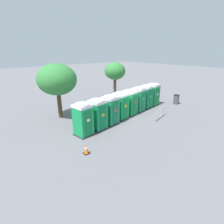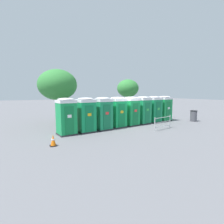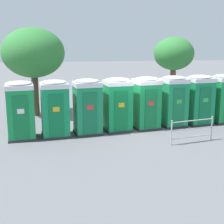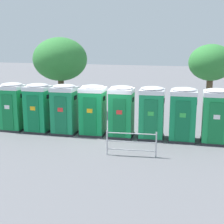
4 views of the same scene
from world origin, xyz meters
The scene contains 12 objects.
ground_plane centered at (0.00, 0.00, 0.00)m, with size 120.00×120.00×0.00m, color slate.
portapotty_0 centered at (-5.10, -0.69, 1.28)m, with size 1.32×1.34×2.54m.
portapotty_1 centered at (-3.63, -0.54, 1.28)m, with size 1.34×1.32×2.54m.
portapotty_2 centered at (-2.18, -0.36, 1.28)m, with size 1.35×1.34×2.54m.
portapotty_3 centered at (-0.73, -0.10, 1.28)m, with size 1.37×1.36×2.54m.
portapotty_4 centered at (0.73, 0.06, 1.28)m, with size 1.31×1.34×2.54m.
portapotty_5 centered at (2.19, 0.27, 1.28)m, with size 1.36×1.36×2.54m.
portapotty_6 centered at (3.65, 0.44, 1.28)m, with size 1.36×1.33×2.54m.
portapotty_7 centered at (5.11, 0.58, 1.28)m, with size 1.35×1.31×2.54m.
street_tree_0 centered at (-4.76, 3.88, 3.57)m, with size 3.49×3.49×4.99m.
street_tree_1 centered at (4.46, 6.39, 3.37)m, with size 2.75×2.75×4.55m.
event_barrier centered at (2.01, -2.49, 0.57)m, with size 2.02×0.45×1.05m.
Camera 4 is at (5.47, -14.12, 4.37)m, focal length 50.00 mm.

